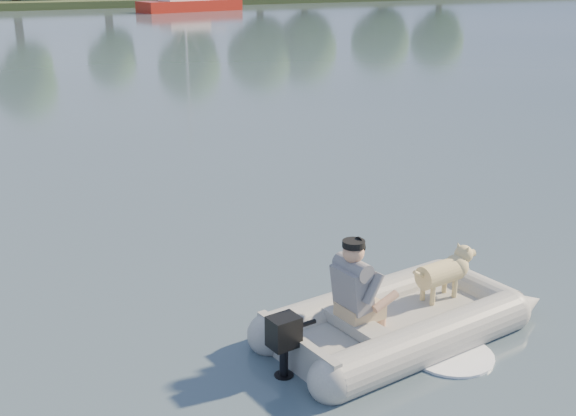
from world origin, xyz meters
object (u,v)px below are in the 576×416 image
dinghy (403,287)px  dog (440,277)px  man (354,284)px  sailboat (189,5)px

dinghy → dog: size_ratio=5.07×
dinghy → dog: (0.54, 0.12, -0.06)m
dinghy → man: bearing=175.8°
dinghy → man: size_ratio=4.39×
man → sailboat: sailboat is taller
dog → dinghy: bearing=-175.4°
dinghy → sailboat: size_ratio=0.36×
dog → sailboat: (14.45, 49.46, 0.04)m
sailboat → dinghy: bearing=-119.2°
man → sailboat: bearing=64.6°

